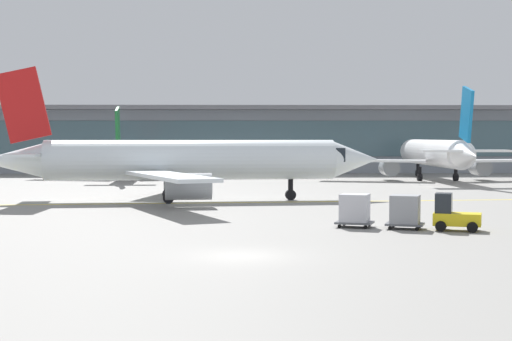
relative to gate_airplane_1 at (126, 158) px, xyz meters
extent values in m
plane|color=gray|center=(14.00, -63.60, -2.58)|extent=(400.00, 400.00, 0.00)
cube|color=yellow|center=(10.03, -35.65, -2.58)|extent=(109.45, 11.70, 0.01)
cube|color=#8C939E|center=(14.00, 18.35, 1.92)|extent=(203.29, 8.00, 9.00)
cube|color=slate|center=(14.00, 14.27, 2.37)|extent=(195.16, 0.16, 5.04)
cube|color=slate|center=(14.00, 16.85, 6.72)|extent=(211.43, 11.00, 0.60)
cylinder|color=silver|center=(-0.02, 0.33, 0.08)|extent=(3.54, 18.74, 2.59)
cone|color=silver|center=(-0.57, 11.19, 0.08)|extent=(2.61, 3.23, 2.46)
cube|color=black|center=(-0.47, 9.12, 0.41)|extent=(2.13, 2.43, 0.91)
cone|color=silver|center=(0.56, -11.04, 0.08)|extent=(2.41, 4.25, 2.20)
cube|color=silver|center=(-6.55, -1.52, -0.63)|extent=(10.93, 4.79, 0.21)
cylinder|color=#999EA3|center=(-4.48, -0.28, -1.35)|extent=(1.74, 2.82, 1.60)
cube|color=silver|center=(6.67, -0.85, -0.63)|extent=(10.87, 5.77, 0.21)
cylinder|color=#999EA3|center=(4.49, 0.18, -1.35)|extent=(1.74, 2.82, 1.60)
cube|color=#19662D|center=(0.52, -10.21, 3.59)|extent=(0.45, 3.50, 4.87)
cube|color=silver|center=(-1.39, -10.00, 0.47)|extent=(3.89, 2.02, 0.18)
cube|color=silver|center=(2.41, -9.81, 0.47)|extent=(3.89, 2.02, 0.18)
cylinder|color=black|center=(-0.35, 6.85, -1.89)|extent=(0.33, 0.33, 1.37)
cylinder|color=black|center=(-0.35, 6.85, -2.24)|extent=(0.45, 0.71, 0.69)
cylinder|color=black|center=(-1.69, -1.28, -1.89)|extent=(0.33, 0.33, 1.37)
cylinder|color=black|center=(-1.69, -1.28, -2.24)|extent=(0.45, 0.71, 0.69)
cylinder|color=black|center=(1.81, -1.10, -1.89)|extent=(0.33, 0.33, 1.37)
cylinder|color=black|center=(1.81, -1.10, -2.24)|extent=(0.45, 0.71, 0.69)
cylinder|color=white|center=(37.44, -3.24, 0.69)|extent=(3.49, 22.93, 3.18)
cone|color=white|center=(37.26, 10.11, 0.69)|extent=(3.07, 3.86, 3.02)
cube|color=black|center=(37.29, 7.57, 1.09)|extent=(2.52, 2.89, 1.11)
cone|color=white|center=(37.62, -17.23, 0.69)|extent=(2.77, 5.12, 2.70)
cube|color=white|center=(29.33, -5.22, -0.18)|extent=(13.42, 6.34, 0.26)
cylinder|color=#999EA3|center=(31.93, -3.78, -1.06)|extent=(2.01, 3.39, 1.96)
cube|color=white|center=(45.60, -5.00, -0.18)|extent=(13.40, 6.65, 0.26)
cylinder|color=#999EA3|center=(42.96, -3.64, -1.06)|extent=(2.01, 3.39, 1.96)
cube|color=#1472B2|center=(37.61, -16.21, 5.00)|extent=(0.39, 4.29, 5.99)
cube|color=white|center=(35.27, -15.87, 1.17)|extent=(4.71, 2.31, 0.22)
cube|color=white|center=(39.94, -15.81, 1.17)|extent=(4.71, 2.31, 0.22)
cylinder|color=black|center=(37.33, 4.77, -1.74)|extent=(0.41, 0.41, 1.68)
cylinder|color=black|center=(37.33, 4.77, -2.16)|extent=(0.53, 0.85, 0.84)
cylinder|color=black|center=(35.31, -5.14, -1.74)|extent=(0.41, 0.41, 1.68)
cylinder|color=black|center=(35.31, -5.14, -2.16)|extent=(0.53, 0.85, 0.84)
cylinder|color=black|center=(39.61, -5.08, -1.74)|extent=(0.41, 0.41, 1.68)
cylinder|color=black|center=(39.61, -5.08, -2.16)|extent=(0.53, 0.85, 0.84)
cylinder|color=white|center=(10.03, -33.65, 0.78)|extent=(23.69, 5.67, 3.26)
cone|color=white|center=(23.65, -32.24, 0.78)|extent=(4.21, 3.49, 3.10)
cube|color=black|center=(21.06, -32.51, 1.19)|extent=(3.18, 2.83, 1.14)
cone|color=white|center=(-4.24, -35.13, 0.78)|extent=(5.48, 3.30, 2.77)
cube|color=white|center=(7.26, -25.55, -0.12)|extent=(5.38, 13.76, 0.27)
cylinder|color=#999EA3|center=(8.97, -28.08, -1.03)|extent=(3.64, 2.36, 2.01)
cube|color=white|center=(8.98, -42.15, -0.12)|extent=(7.87, 13.60, 0.27)
cylinder|color=#999EA3|center=(10.14, -39.33, -1.03)|extent=(3.64, 2.36, 2.01)
cube|color=red|center=(-3.20, -35.03, 5.19)|extent=(4.41, 0.80, 6.14)
cube|color=white|center=(-3.07, -32.60, 1.27)|extent=(2.78, 5.01, 0.23)
cube|color=white|center=(-2.58, -37.37, 1.27)|extent=(2.78, 5.01, 0.23)
cylinder|color=black|center=(18.20, -32.81, -1.72)|extent=(0.42, 0.42, 1.73)
cylinder|color=black|center=(18.20, -32.81, -2.15)|extent=(0.91, 0.61, 0.86)
cylinder|color=black|center=(7.89, -31.66, -1.72)|extent=(0.42, 0.42, 1.73)
cylinder|color=black|center=(7.89, -31.66, -2.15)|extent=(0.91, 0.61, 0.86)
cylinder|color=black|center=(8.35, -36.05, -1.72)|extent=(0.42, 0.42, 1.73)
cylinder|color=black|center=(8.35, -36.05, -2.15)|extent=(0.91, 0.61, 0.86)
cube|color=yellow|center=(26.15, -54.51, -1.93)|extent=(2.91, 2.15, 0.70)
cube|color=#1E2328|center=(25.44, -54.27, -1.03)|extent=(1.25, 1.46, 1.10)
cylinder|color=black|center=(27.18, -54.12, -2.28)|extent=(0.64, 0.40, 0.60)
cylinder|color=black|center=(26.73, -55.45, -2.28)|extent=(0.64, 0.40, 0.60)
cylinder|color=black|center=(25.57, -53.58, -2.28)|extent=(0.64, 0.40, 0.60)
cylinder|color=black|center=(25.12, -54.91, -2.28)|extent=(0.64, 0.40, 0.60)
cube|color=#595B60|center=(23.39, -53.59, -2.30)|extent=(2.50, 2.18, 0.12)
cube|color=gray|center=(23.39, -53.59, -1.44)|extent=(1.99, 1.93, 1.60)
cylinder|color=black|center=(24.33, -53.16, -2.47)|extent=(0.24, 0.16, 0.22)
cylinder|color=black|center=(23.88, -54.49, -2.47)|extent=(0.24, 0.16, 0.22)
cylinder|color=black|center=(22.91, -52.69, -2.47)|extent=(0.24, 0.16, 0.22)
cylinder|color=black|center=(22.46, -54.02, -2.47)|extent=(0.24, 0.16, 0.22)
cube|color=#595B60|center=(20.64, -52.67, -2.30)|extent=(2.50, 2.18, 0.12)
cube|color=silver|center=(20.64, -52.67, -1.44)|extent=(1.99, 1.93, 1.60)
cylinder|color=black|center=(21.57, -52.24, -2.47)|extent=(0.24, 0.16, 0.22)
cylinder|color=black|center=(21.13, -53.57, -2.47)|extent=(0.24, 0.16, 0.22)
cylinder|color=black|center=(20.15, -51.76, -2.47)|extent=(0.24, 0.16, 0.22)
cylinder|color=black|center=(19.71, -53.09, -2.47)|extent=(0.24, 0.16, 0.22)
camera|label=1|loc=(13.86, -98.84, 2.75)|focal=56.04mm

